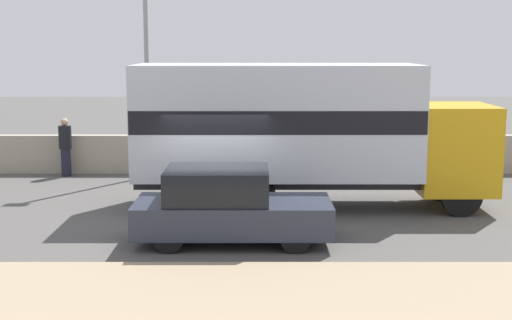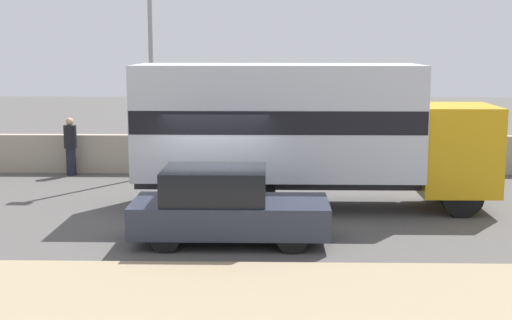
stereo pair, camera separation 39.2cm
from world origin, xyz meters
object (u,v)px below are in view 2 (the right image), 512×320
Objects in this scene: car_hatchback at (226,207)px; street_lamp at (151,45)px; pedestrian at (71,146)px; box_truck at (300,127)px.

street_lamp is at bearing 110.24° from car_hatchback.
pedestrian is (-5.41, 7.62, 0.18)m from car_hatchback.
box_truck reaches higher than car_hatchback.
pedestrian is at bearing 177.70° from street_lamp.
street_lamp is 0.79× the size of box_truck.
box_truck is 4.87× the size of pedestrian.
street_lamp is 6.49m from box_truck.
car_hatchback is 2.23× the size of pedestrian.
car_hatchback is (-1.67, -3.24, -1.30)m from box_truck.
street_lamp is 1.73× the size of car_hatchback.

